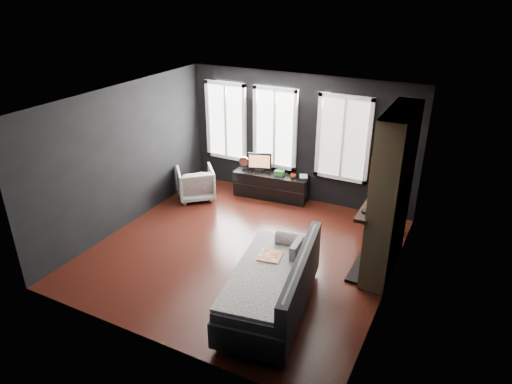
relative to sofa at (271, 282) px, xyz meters
The scene contains 18 objects.
floor 1.70m from the sofa, 132.55° to the left, with size 5.00×5.00×0.00m, color black.
ceiling 2.75m from the sofa, 132.55° to the left, with size 5.00×5.00×0.00m, color white.
wall_back 3.96m from the sofa, 106.56° to the left, with size 5.00×0.02×2.70m, color black.
wall_left 3.89m from the sofa, 161.59° to the left, with size 0.02×5.00×2.70m, color black.
wall_right 2.04m from the sofa, 40.56° to the left, with size 0.02×5.00×2.70m, color black.
windows 4.40m from the sofa, 112.96° to the left, with size 4.00×0.16×1.76m, color white, non-canonical shape.
fireplace 2.33m from the sofa, 56.29° to the left, with size 0.70×1.62×2.70m, color #93724C, non-canonical shape.
sofa is the anchor object (origin of this frame).
stripe_pillow 0.59m from the sofa, 72.72° to the left, with size 0.09×0.40×0.40m, color gray.
armchair 4.03m from the sofa, 139.21° to the left, with size 0.75×0.70×0.77m, color silver.
media_console 3.80m from the sofa, 115.00° to the left, with size 1.63×0.51×0.56m, color black, non-canonical shape.
monitor 3.93m from the sofa, 118.94° to the left, with size 0.53×0.11×0.47m, color black, non-canonical shape.
desk_fan 4.04m from the sofa, 123.77° to the left, with size 0.22×0.22×0.31m, color #999999, non-canonical shape.
mug 3.59m from the sofa, 107.82° to the left, with size 0.11×0.09×0.11m, color red.
book 3.69m from the sofa, 105.70° to the left, with size 0.16×0.02×0.22m, color #C0B796.
storage_box 3.69m from the sofa, 112.48° to the left, with size 0.20×0.13×0.11m, color #337332.
mantel_vase 2.58m from the sofa, 67.09° to the left, with size 0.16×0.17×0.16m, color gold.
mantel_clock 1.75m from the sofa, 52.73° to the left, with size 0.12×0.12×0.04m, color black.
Camera 1 is at (3.33, -6.04, 4.39)m, focal length 32.00 mm.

